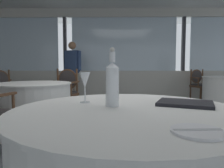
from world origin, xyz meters
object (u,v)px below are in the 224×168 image
(menu_book, at_px, (185,103))
(dining_chair_1_0, at_px, (200,82))
(water_bottle, at_px, (112,83))
(wine_glass, at_px, (85,81))
(dining_chair_0_1, at_px, (65,89))
(diner_person_0, at_px, (73,68))
(side_plate, at_px, (198,131))

(menu_book, distance_m, dining_chair_1_0, 5.04)
(water_bottle, height_order, wine_glass, water_bottle)
(water_bottle, distance_m, menu_book, 0.46)
(menu_book, bearing_deg, dining_chair_1_0, 88.89)
(water_bottle, bearing_deg, wine_glass, 145.79)
(dining_chair_0_1, distance_m, diner_person_0, 1.83)
(diner_person_0, bearing_deg, dining_chair_1_0, -64.05)
(water_bottle, bearing_deg, side_plate, -58.48)
(menu_book, height_order, dining_chair_1_0, dining_chair_1_0)
(menu_book, bearing_deg, diner_person_0, 131.13)
(side_plate, distance_m, diner_person_0, 5.20)
(side_plate, height_order, dining_chair_1_0, dining_chair_1_0)
(water_bottle, distance_m, wine_glass, 0.21)
(dining_chair_1_0, bearing_deg, water_bottle, -45.90)
(side_plate, bearing_deg, wine_glass, 127.96)
(water_bottle, relative_size, menu_book, 1.08)
(wine_glass, bearing_deg, dining_chair_0_1, 106.19)
(side_plate, xyz_separation_m, dining_chair_1_0, (2.08, 5.19, -0.21))
(side_plate, distance_m, menu_book, 0.57)
(water_bottle, distance_m, diner_person_0, 4.64)
(side_plate, xyz_separation_m, diner_person_0, (-1.44, 4.99, 0.19))
(wine_glass, relative_size, dining_chair_1_0, 0.22)
(menu_book, relative_size, dining_chair_1_0, 0.35)
(wine_glass, distance_m, dining_chair_1_0, 5.25)
(side_plate, height_order, menu_book, menu_book)
(side_plate, relative_size, dining_chair_0_1, 0.20)
(side_plate, bearing_deg, dining_chair_0_1, 111.05)
(wine_glass, height_order, dining_chair_1_0, wine_glass)
(wine_glass, distance_m, menu_book, 0.64)
(wine_glass, distance_m, diner_person_0, 4.48)
(wine_glass, bearing_deg, side_plate, -52.04)
(side_plate, distance_m, dining_chair_1_0, 5.60)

